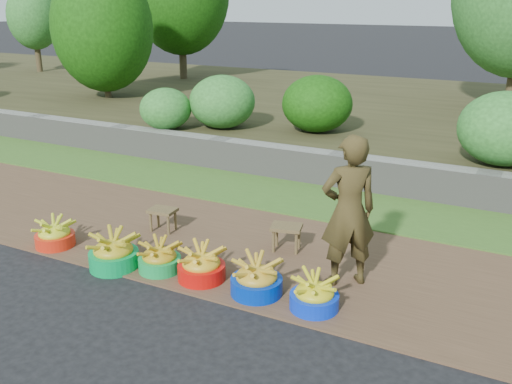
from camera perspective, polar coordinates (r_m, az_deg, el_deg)
The scene contains 14 objects.
ground_plane at distance 5.92m, azimuth -5.33°, elevation -10.65°, with size 120.00×120.00×0.00m, color black.
dirt_shoulder at distance 6.88m, azimuth 0.30°, elevation -6.05°, with size 80.00×2.50×0.02m, color brown.
grass_verge at distance 8.57m, azimuth 6.41°, elevation -0.93°, with size 80.00×1.50×0.04m, color #3C6623.
retaining_wall at distance 9.25m, azimuth 8.38°, elevation 2.15°, with size 80.00×0.35×0.55m, color slate.
earth_bank at distance 13.86m, azimuth 15.20°, elevation 7.19°, with size 80.00×10.00×0.50m, color #36341B.
basin_a at distance 7.40m, azimuth -19.50°, elevation -4.07°, with size 0.48×0.48×0.36m.
basin_b at distance 6.64m, azimuth -14.06°, elevation -5.91°, with size 0.56×0.56×0.42m.
basin_c at distance 6.46m, azimuth -9.63°, elevation -6.57°, with size 0.48×0.48×0.36m.
basin_d at distance 6.21m, azimuth -5.48°, elevation -7.36°, with size 0.52×0.52×0.39m.
basin_e at distance 5.89m, azimuth 0.05°, elevation -8.73°, with size 0.54×0.54×0.40m.
basin_f at distance 5.66m, azimuth 5.85°, elevation -10.24°, with size 0.48×0.48×0.36m.
stool_left at distance 7.47m, azimuth -9.32°, elevation -2.13°, with size 0.36×0.29×0.30m.
stool_right at distance 6.82m, azimuth 3.06°, elevation -3.87°, with size 0.41×0.35×0.32m.
vendor_woman at distance 5.92m, azimuth 9.24°, elevation -1.92°, with size 0.59×0.39×1.62m, color black.
Camera 1 is at (2.84, -4.30, 2.91)m, focal length 40.00 mm.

